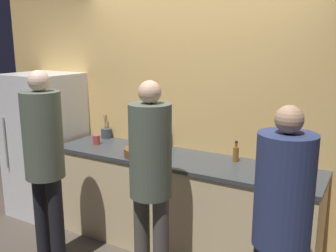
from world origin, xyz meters
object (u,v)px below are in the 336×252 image
Objects in this scene: utensil_crock at (106,133)px; cup_red at (96,140)px; fruit_bowl at (143,152)px; bottle_amber at (236,153)px; refrigerator at (46,145)px; person_center at (151,172)px; person_left at (44,155)px; bottle_green at (287,159)px; person_right at (282,215)px; potted_plant at (163,133)px.

cup_red is at bearing -72.95° from utensil_crock.
fruit_bowl is 0.88m from bottle_amber.
person_center reaches higher than refrigerator.
person_center is (0.99, 0.16, -0.04)m from person_left.
utensil_crock is 1.40× the size of bottle_amber.
bottle_green is at bearing 16.21° from fruit_bowl.
refrigerator is 9.05× the size of bottle_green.
refrigerator is 16.59× the size of cup_red.
refrigerator is 2.72m from bottle_green.
fruit_bowl is at bearing -26.73° from utensil_crock.
person_right reaches higher than bottle_amber.
bottle_amber is at bearing 18.78° from fruit_bowl.
fruit_bowl is 1.96× the size of bottle_green.
bottle_green is at bearing 100.97° from person_right.
person_center is at bearing -38.24° from utensil_crock.
person_center is 1.06m from person_right.
utensil_crock reaches higher than bottle_amber.
person_left is at bearing -127.05° from fruit_bowl.
person_left is 0.91m from fruit_bowl.
utensil_crock is at bearing 107.05° from cup_red.
refrigerator is 8.56× the size of bottle_amber.
bottle_amber is (0.83, 0.28, 0.03)m from fruit_bowl.
person_center is at bearing 170.98° from person_right.
bottle_amber is (2.26, 0.20, 0.18)m from refrigerator.
person_center is 1.52m from utensil_crock.
person_right is at bearing -21.10° from cup_red.
refrigerator is at bearing 137.33° from person_left.
bottle_amber is 0.84m from potted_plant.
utensil_crock reaches higher than bottle_green.
refrigerator is 0.96× the size of person_center.
person_left reaches higher than utensil_crock.
potted_plant is (-1.49, 1.11, 0.09)m from person_right.
person_left is at bearing -170.75° from person_center.
potted_plant is (1.42, 0.30, 0.25)m from refrigerator.
bottle_green reaches higher than cup_red.
utensil_crock reaches higher than fruit_bowl.
potted_plant is (0.55, 1.11, 0.02)m from person_left.
cup_red is at bearing 1.20° from refrigerator.
person_left reaches higher than cup_red.
utensil_crock is 1.59m from bottle_amber.
cup_red is at bearing -157.26° from potted_plant.
refrigerator reaches higher than cup_red.
cup_red is 0.37× the size of potted_plant.
utensil_crock is 0.29m from cup_red.
person_center reaches higher than utensil_crock.
fruit_bowl is at bearing -90.00° from potted_plant.
cup_red is (-1.11, 0.67, -0.04)m from person_center.
refrigerator is 6.11× the size of potted_plant.
potted_plant is at bearing 11.71° from refrigerator.
person_left is 1.23m from potted_plant.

